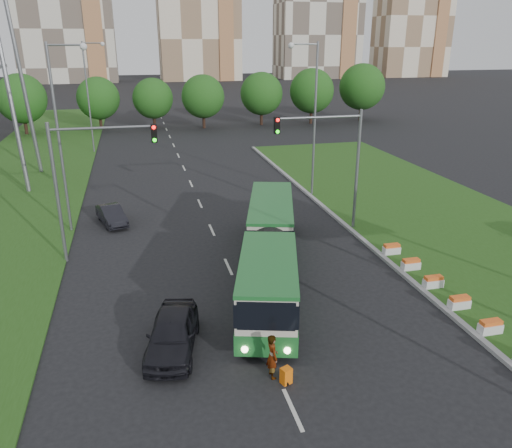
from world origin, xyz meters
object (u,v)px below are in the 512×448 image
object	(u,v)px
traffic_mast_left	(85,170)
car_left_far	(112,215)
pedestrian	(272,356)
shopping_trolley	(286,376)
traffic_mast_median	(335,152)
articulated_bus	(266,248)
car_left_near	(172,333)

from	to	relation	value
traffic_mast_left	car_left_far	distance (m)	7.59
car_left_far	traffic_mast_left	bearing A→B (deg)	-113.97
pedestrian	car_left_far	bearing A→B (deg)	13.70
traffic_mast_left	shopping_trolley	size ratio (longest dim) A/B	12.35
traffic_mast_median	shopping_trolley	world-z (taller)	traffic_mast_median
shopping_trolley	traffic_mast_median	bearing A→B (deg)	40.80
articulated_bus	pedestrian	bearing A→B (deg)	-86.94
articulated_bus	car_left_near	distance (m)	8.05
traffic_mast_median	car_left_far	world-z (taller)	traffic_mast_median
traffic_mast_median	shopping_trolley	distance (m)	17.18
traffic_mast_median	car_left_near	world-z (taller)	traffic_mast_median
articulated_bus	shopping_trolley	bearing A→B (deg)	-83.76
pedestrian	traffic_mast_left	bearing A→B (deg)	23.92
shopping_trolley	car_left_near	bearing A→B (deg)	119.28
articulated_bus	traffic_mast_median	bearing A→B (deg)	59.15
car_left_near	articulated_bus	bearing A→B (deg)	59.32
traffic_mast_median	shopping_trolley	xyz separation A→B (m)	(-7.59, -14.57, -5.03)
articulated_bus	shopping_trolley	xyz separation A→B (m)	(-1.59, -9.00, -1.31)
traffic_mast_median	pedestrian	bearing A→B (deg)	-119.60
traffic_mast_median	car_left_near	distance (m)	16.82
traffic_mast_median	traffic_mast_left	bearing A→B (deg)	-176.23
traffic_mast_left	car_left_far	bearing A→B (deg)	82.18
articulated_bus	traffic_mast_left	bearing A→B (deg)	169.68
traffic_mast_left	car_left_near	bearing A→B (deg)	-70.62
articulated_bus	shopping_trolley	size ratio (longest dim) A/B	24.91
shopping_trolley	articulated_bus	bearing A→B (deg)	58.30
pedestrian	articulated_bus	bearing A→B (deg)	-18.02
traffic_mast_left	car_left_near	distance (m)	11.93
articulated_bus	shopping_trolley	distance (m)	9.23
traffic_mast_median	shopping_trolley	size ratio (longest dim) A/B	12.35
car_left_near	car_left_far	world-z (taller)	car_left_near
car_left_far	shopping_trolley	size ratio (longest dim) A/B	6.03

